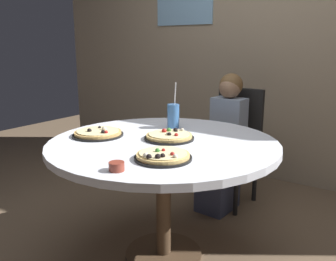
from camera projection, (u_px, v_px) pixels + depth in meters
The scene contains 10 objects.
ground_plane at pixel (164, 254), 2.23m from camera, with size 8.00×8.00×0.00m, color brown.
wall_with_window at pixel (268, 28), 3.30m from camera, with size 5.20×0.14×2.90m.
dining_table at pixel (163, 154), 2.07m from camera, with size 1.34×1.34×0.75m.
chair_wooden at pixel (234, 139), 2.93m from camera, with size 0.43×0.43×0.95m.
diner_child at pixel (223, 150), 2.80m from camera, with size 0.28×0.42×1.08m.
pizza_veggie at pixel (98, 133), 2.15m from camera, with size 0.31×0.31×0.05m.
pizza_cheese at pixel (169, 136), 2.08m from camera, with size 0.30×0.30×0.05m.
pizza_pepperoni at pixel (163, 156), 1.71m from camera, with size 0.28×0.28×0.05m.
soda_cup at pixel (173, 116), 2.35m from camera, with size 0.08×0.08×0.31m.
sauce_bowl at pixel (117, 166), 1.55m from camera, with size 0.07×0.07×0.04m, color brown.
Camera 1 is at (1.13, -1.63, 1.29)m, focal length 37.55 mm.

